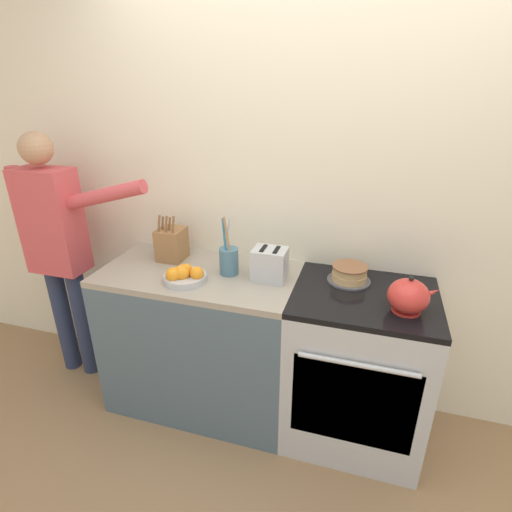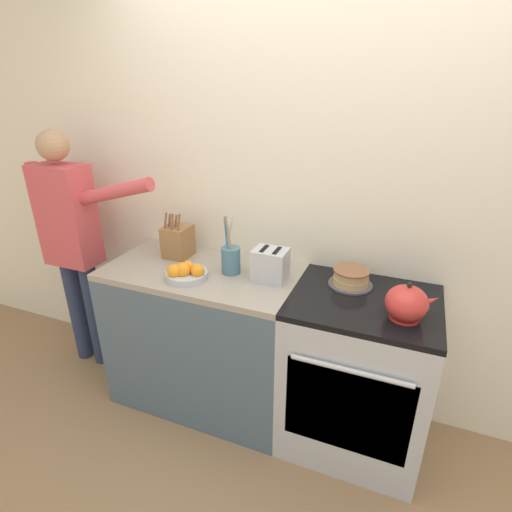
{
  "view_description": "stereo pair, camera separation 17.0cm",
  "coord_description": "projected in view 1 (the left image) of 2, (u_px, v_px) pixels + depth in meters",
  "views": [
    {
      "loc": [
        0.25,
        -1.53,
        1.88
      ],
      "look_at": [
        -0.29,
        0.27,
        1.05
      ],
      "focal_mm": 28.0,
      "sensor_mm": 36.0,
      "label": 1
    },
    {
      "loc": [
        0.41,
        -1.47,
        1.88
      ],
      "look_at": [
        -0.29,
        0.27,
        1.05
      ],
      "focal_mm": 28.0,
      "sensor_mm": 36.0,
      "label": 2
    }
  ],
  "objects": [
    {
      "name": "utensil_crock",
      "position": [
        229.0,
        260.0,
        2.17
      ],
      "size": [
        0.1,
        0.1,
        0.33
      ],
      "color": "#477084",
      "rests_on": "counter_cabinet"
    },
    {
      "name": "toaster",
      "position": [
        270.0,
        264.0,
        2.1
      ],
      "size": [
        0.19,
        0.14,
        0.18
      ],
      "color": "#B7BABF",
      "rests_on": "counter_cabinet"
    },
    {
      "name": "person_baker",
      "position": [
        57.0,
        241.0,
        2.47
      ],
      "size": [
        0.92,
        0.2,
        1.62
      ],
      "rotation": [
        0.0,
        0.0,
        -0.13
      ],
      "color": "#283351",
      "rests_on": "ground_plane"
    },
    {
      "name": "wall_back",
      "position": [
        325.0,
        196.0,
        2.18
      ],
      "size": [
        8.0,
        0.04,
        2.6
      ],
      "color": "silver",
      "rests_on": "ground_plane"
    },
    {
      "name": "layer_cake",
      "position": [
        349.0,
        274.0,
        2.1
      ],
      "size": [
        0.23,
        0.23,
        0.09
      ],
      "color": "#4C4C51",
      "rests_on": "stove_range"
    },
    {
      "name": "stove_range",
      "position": [
        356.0,
        367.0,
        2.17
      ],
      "size": [
        0.72,
        0.63,
        0.9
      ],
      "color": "#B7BABF",
      "rests_on": "ground_plane"
    },
    {
      "name": "tea_kettle",
      "position": [
        409.0,
        296.0,
        1.81
      ],
      "size": [
        0.23,
        0.19,
        0.18
      ],
      "color": "red",
      "rests_on": "stove_range"
    },
    {
      "name": "counter_cabinet",
      "position": [
        203.0,
        339.0,
        2.41
      ],
      "size": [
        1.1,
        0.6,
        0.9
      ],
      "color": "#4C6070",
      "rests_on": "ground_plane"
    },
    {
      "name": "ground_plane",
      "position": [
        293.0,
        459.0,
        2.16
      ],
      "size": [
        16.0,
        16.0,
        0.0
      ],
      "primitive_type": "plane",
      "color": "#93704C"
    },
    {
      "name": "fruit_bowl",
      "position": [
        184.0,
        275.0,
        2.1
      ],
      "size": [
        0.23,
        0.23,
        0.1
      ],
      "color": "#B7BABF",
      "rests_on": "counter_cabinet"
    },
    {
      "name": "knife_block",
      "position": [
        172.0,
        244.0,
        2.34
      ],
      "size": [
        0.15,
        0.16,
        0.28
      ],
      "color": "olive",
      "rests_on": "counter_cabinet"
    }
  ]
}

